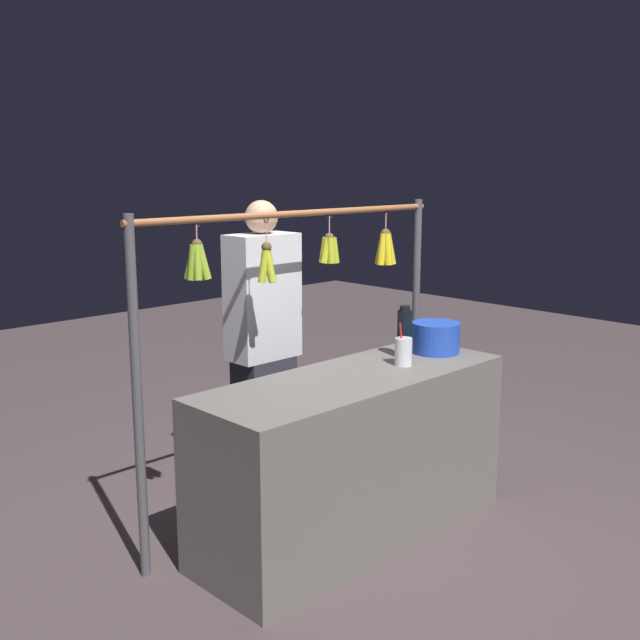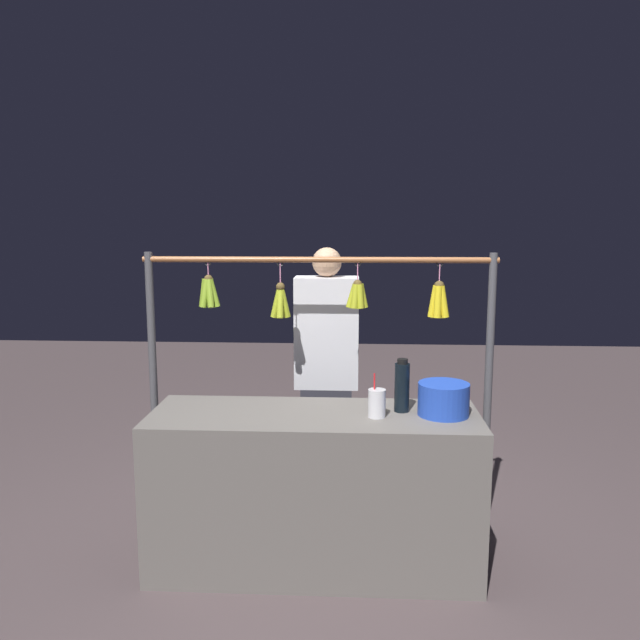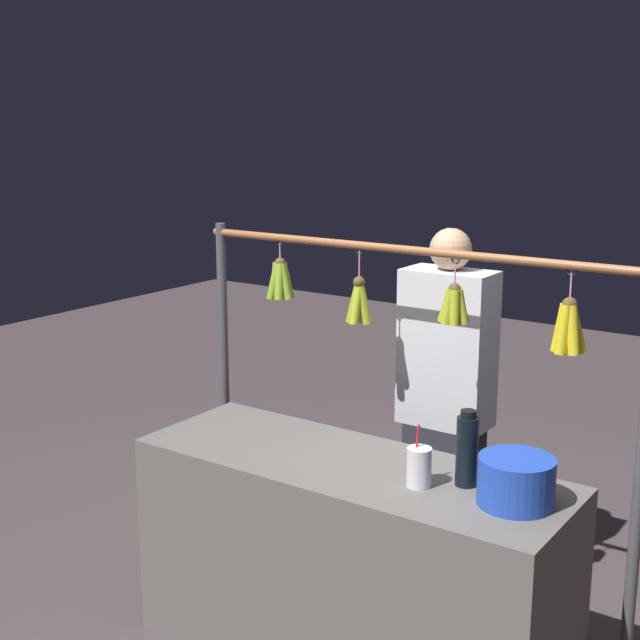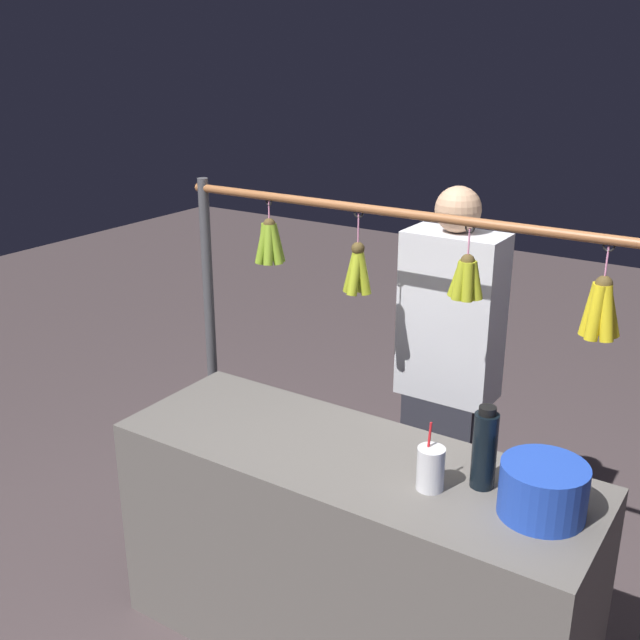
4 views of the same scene
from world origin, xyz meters
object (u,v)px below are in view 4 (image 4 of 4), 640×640
(water_bottle, at_px, (485,449))
(drink_cup, at_px, (431,468))
(vendor_person, at_px, (447,387))
(blue_bucket, at_px, (543,490))

(water_bottle, bearing_deg, drink_cup, 38.13)
(drink_cup, distance_m, vendor_person, 0.81)
(water_bottle, height_order, drink_cup, water_bottle)
(blue_bucket, xyz_separation_m, vendor_person, (0.61, -0.70, -0.10))
(drink_cup, xyz_separation_m, vendor_person, (0.28, -0.75, -0.09))
(water_bottle, relative_size, drink_cup, 1.25)
(water_bottle, distance_m, drink_cup, 0.18)
(drink_cup, bearing_deg, water_bottle, -141.87)
(drink_cup, relative_size, vendor_person, 0.13)
(blue_bucket, relative_size, vendor_person, 0.16)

